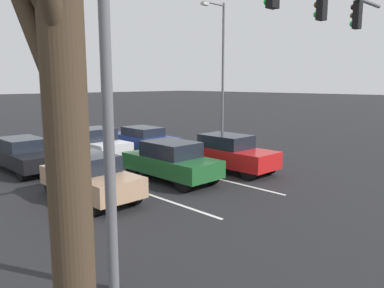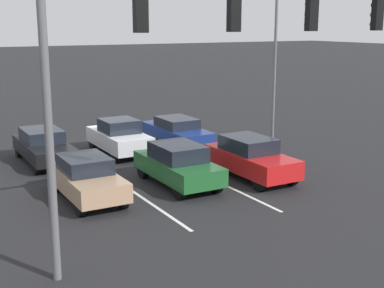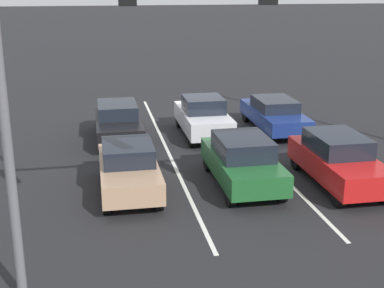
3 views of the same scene
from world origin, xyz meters
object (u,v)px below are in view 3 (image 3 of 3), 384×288
object	(u,v)px
car_darkgreen_midlane_front	(242,160)
car_silver_midlane_second	(203,117)
car_tan_rightlane_front	(129,168)
street_lamp_right_shoulder	(2,14)
car_navy_leftlane_second	(274,114)
car_black_rightlane_second	(118,121)
traffic_signal_gantry	(229,18)
car_red_leftlane_front	(338,160)

from	to	relation	value
car_darkgreen_midlane_front	car_silver_midlane_second	size ratio (longest dim) A/B	1.01
car_tan_rightlane_front	street_lamp_right_shoulder	bearing A→B (deg)	-39.16
car_darkgreen_midlane_front	car_navy_leftlane_second	distance (m)	6.65
car_tan_rightlane_front	car_black_rightlane_second	bearing A→B (deg)	-89.80
car_darkgreen_midlane_front	street_lamp_right_shoulder	distance (m)	8.96
car_silver_midlane_second	street_lamp_right_shoulder	distance (m)	8.76
car_navy_leftlane_second	car_tan_rightlane_front	bearing A→B (deg)	41.32
car_darkgreen_midlane_front	traffic_signal_gantry	xyz separation A→B (m)	(1.88, 5.28, 4.71)
car_navy_leftlane_second	traffic_signal_gantry	world-z (taller)	traffic_signal_gantry
car_tan_rightlane_front	car_red_leftlane_front	xyz separation A→B (m)	(-6.52, 0.56, 0.04)
car_darkgreen_midlane_front	car_tan_rightlane_front	distance (m)	3.54
car_tan_rightlane_front	car_black_rightlane_second	world-z (taller)	car_tan_rightlane_front
car_darkgreen_midlane_front	car_navy_leftlane_second	bearing A→B (deg)	-117.57
car_red_leftlane_front	car_black_rightlane_second	bearing A→B (deg)	-43.86
car_silver_midlane_second	car_navy_leftlane_second	bearing A→B (deg)	-176.44
car_red_leftlane_front	car_black_rightlane_second	size ratio (longest dim) A/B	0.97
car_darkgreen_midlane_front	car_red_leftlane_front	bearing A→B (deg)	170.86
car_darkgreen_midlane_front	traffic_signal_gantry	distance (m)	7.32
car_black_rightlane_second	car_navy_leftlane_second	bearing A→B (deg)	-179.26
car_tan_rightlane_front	street_lamp_right_shoulder	xyz separation A→B (m)	(3.66, -2.98, 4.41)
car_darkgreen_midlane_front	car_silver_midlane_second	distance (m)	5.70
car_red_leftlane_front	car_black_rightlane_second	xyz separation A→B (m)	(6.54, -6.28, -0.05)
car_silver_midlane_second	car_navy_leftlane_second	size ratio (longest dim) A/B	0.91
car_red_leftlane_front	car_silver_midlane_second	bearing A→B (deg)	-63.68
car_darkgreen_midlane_front	car_black_rightlane_second	size ratio (longest dim) A/B	0.94
car_darkgreen_midlane_front	car_red_leftlane_front	size ratio (longest dim) A/B	0.97
car_darkgreen_midlane_front	car_silver_midlane_second	bearing A→B (deg)	-89.25
car_darkgreen_midlane_front	car_tan_rightlane_front	xyz separation A→B (m)	(3.54, -0.08, -0.04)
car_red_leftlane_front	car_navy_leftlane_second	size ratio (longest dim) A/B	0.94
car_darkgreen_midlane_front	street_lamp_right_shoulder	xyz separation A→B (m)	(7.20, -3.06, 4.37)
car_darkgreen_midlane_front	traffic_signal_gantry	bearing A→B (deg)	70.38
car_navy_leftlane_second	traffic_signal_gantry	xyz separation A→B (m)	(4.96, 11.17, 4.77)
car_tan_rightlane_front	traffic_signal_gantry	distance (m)	7.34
car_silver_midlane_second	car_darkgreen_midlane_front	bearing A→B (deg)	90.75
car_darkgreen_midlane_front	car_black_rightlane_second	bearing A→B (deg)	-58.49
car_darkgreen_midlane_front	car_tan_rightlane_front	world-z (taller)	car_darkgreen_midlane_front
car_black_rightlane_second	traffic_signal_gantry	xyz separation A→B (m)	(-1.68, 11.09, 4.76)
car_black_rightlane_second	street_lamp_right_shoulder	xyz separation A→B (m)	(3.64, 2.75, 4.42)
car_navy_leftlane_second	car_darkgreen_midlane_front	bearing A→B (deg)	62.43
car_silver_midlane_second	traffic_signal_gantry	size ratio (longest dim) A/B	0.34
car_tan_rightlane_front	car_darkgreen_midlane_front	bearing A→B (deg)	178.77
street_lamp_right_shoulder	traffic_signal_gantry	bearing A→B (deg)	122.53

